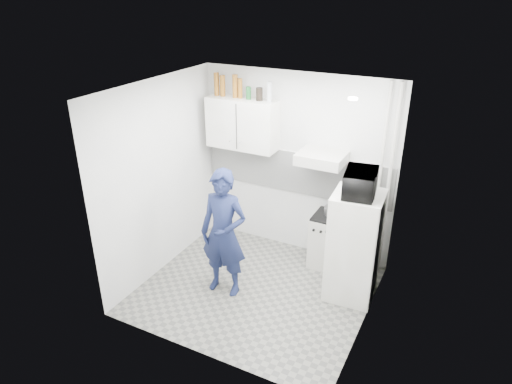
% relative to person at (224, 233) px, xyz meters
% --- Properties ---
extents(floor, '(2.80, 2.80, 0.00)m').
position_rel_person_xyz_m(floor, '(0.36, 0.15, -0.83)').
color(floor, slate).
rests_on(floor, ground).
extents(ceiling, '(2.80, 2.80, 0.00)m').
position_rel_person_xyz_m(ceiling, '(0.36, 0.15, 1.77)').
color(ceiling, white).
rests_on(ceiling, wall_back).
extents(wall_back, '(2.80, 0.00, 2.80)m').
position_rel_person_xyz_m(wall_back, '(0.36, 1.40, 0.47)').
color(wall_back, silver).
rests_on(wall_back, floor).
extents(wall_left, '(0.00, 2.60, 2.60)m').
position_rel_person_xyz_m(wall_left, '(-1.04, 0.15, 0.47)').
color(wall_left, silver).
rests_on(wall_left, floor).
extents(wall_right, '(0.00, 2.60, 2.60)m').
position_rel_person_xyz_m(wall_right, '(1.76, 0.15, 0.47)').
color(wall_right, silver).
rests_on(wall_right, floor).
extents(person, '(0.63, 0.44, 1.66)m').
position_rel_person_xyz_m(person, '(0.00, 0.00, 0.00)').
color(person, '#161E41').
rests_on(person, floor).
extents(stove, '(0.47, 0.47, 0.74)m').
position_rel_person_xyz_m(stove, '(0.99, 1.15, -0.46)').
color(stove, '#BBB9AE').
rests_on(stove, floor).
extents(fridge, '(0.62, 0.62, 1.41)m').
position_rel_person_xyz_m(fridge, '(1.46, 0.64, -0.13)').
color(fridge, white).
rests_on(fridge, floor).
extents(stove_top, '(0.45, 0.45, 0.03)m').
position_rel_person_xyz_m(stove_top, '(0.99, 1.15, -0.07)').
color(stove_top, black).
rests_on(stove_top, stove).
extents(saucepan, '(0.20, 0.20, 0.11)m').
position_rel_person_xyz_m(saucepan, '(0.98, 1.20, -0.00)').
color(saucepan, silver).
rests_on(saucepan, stove_top).
extents(microwave, '(0.57, 0.43, 0.29)m').
position_rel_person_xyz_m(microwave, '(1.46, 0.64, 0.72)').
color(microwave, black).
rests_on(microwave, fridge).
extents(bottle_a, '(0.07, 0.07, 0.31)m').
position_rel_person_xyz_m(bottle_a, '(-0.79, 1.23, 1.53)').
color(bottle_a, brown).
rests_on(bottle_a, upper_cabinet).
extents(bottle_b, '(0.07, 0.07, 0.29)m').
position_rel_person_xyz_m(bottle_b, '(-0.70, 1.23, 1.51)').
color(bottle_b, brown).
rests_on(bottle_b, upper_cabinet).
extents(bottle_c, '(0.08, 0.08, 0.31)m').
position_rel_person_xyz_m(bottle_c, '(-0.50, 1.23, 1.53)').
color(bottle_c, brown).
rests_on(bottle_c, upper_cabinet).
extents(bottle_d, '(0.06, 0.06, 0.27)m').
position_rel_person_xyz_m(bottle_d, '(-0.42, 1.23, 1.50)').
color(bottle_d, brown).
rests_on(bottle_d, upper_cabinet).
extents(canister_a, '(0.07, 0.07, 0.17)m').
position_rel_person_xyz_m(canister_a, '(-0.29, 1.23, 1.45)').
color(canister_a, '#144C1E').
rests_on(canister_a, upper_cabinet).
extents(canister_b, '(0.09, 0.09, 0.17)m').
position_rel_person_xyz_m(canister_b, '(-0.13, 1.23, 1.45)').
color(canister_b, black).
rests_on(canister_b, upper_cabinet).
extents(bottle_e, '(0.07, 0.07, 0.26)m').
position_rel_person_xyz_m(bottle_e, '(0.02, 1.23, 1.50)').
color(bottle_e, '#B2B7BC').
rests_on(bottle_e, upper_cabinet).
extents(upper_cabinet, '(1.00, 0.35, 0.70)m').
position_rel_person_xyz_m(upper_cabinet, '(-0.39, 1.23, 1.02)').
color(upper_cabinet, white).
rests_on(upper_cabinet, wall_back).
extents(range_hood, '(0.60, 0.50, 0.14)m').
position_rel_person_xyz_m(range_hood, '(0.81, 1.15, 0.74)').
color(range_hood, '#BBB9AE').
rests_on(range_hood, wall_back).
extents(backsplash, '(2.74, 0.03, 0.60)m').
position_rel_person_xyz_m(backsplash, '(0.36, 1.39, 0.37)').
color(backsplash, white).
rests_on(backsplash, wall_back).
extents(pipe_a, '(0.05, 0.05, 2.60)m').
position_rel_person_xyz_m(pipe_a, '(1.66, 1.32, 0.47)').
color(pipe_a, '#BBB9AE').
rests_on(pipe_a, floor).
extents(pipe_b, '(0.04, 0.04, 2.60)m').
position_rel_person_xyz_m(pipe_b, '(1.54, 1.32, 0.47)').
color(pipe_b, '#BBB9AE').
rests_on(pipe_b, floor).
extents(ceiling_spot_fixture, '(0.10, 0.10, 0.02)m').
position_rel_person_xyz_m(ceiling_spot_fixture, '(1.36, 0.35, 1.74)').
color(ceiling_spot_fixture, white).
rests_on(ceiling_spot_fixture, ceiling).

